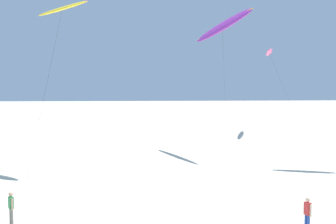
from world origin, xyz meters
TOP-DOWN VIEW (x-y plane):
  - flying_kite_0 at (10.09, 41.31)m, footprint 4.95×11.25m
  - flying_kite_5 at (-3.79, 34.33)m, footprint 4.79×4.73m
  - flying_kite_6 at (19.37, 55.66)m, footprint 5.67×8.32m
  - person_near_right at (10.04, 20.64)m, footprint 0.28×0.49m
  - person_far_watcher at (-4.06, 22.42)m, footprint 0.33×0.44m

SIDE VIEW (x-z plane):
  - person_far_watcher at x=-4.06m, z-range 0.08..1.71m
  - person_near_right at x=10.04m, z-range 0.08..1.71m
  - flying_kite_6 at x=19.37m, z-range 5.26..16.70m
  - flying_kite_0 at x=10.09m, z-range 5.32..19.43m
  - flying_kite_5 at x=-3.79m, z-range 5.97..19.25m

